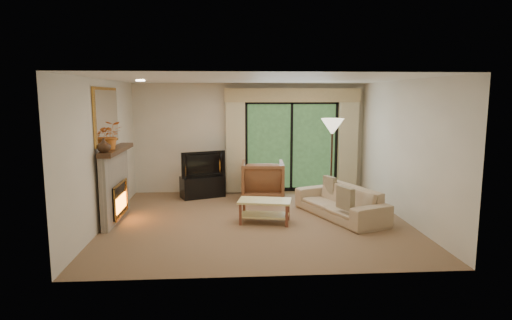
{
  "coord_description": "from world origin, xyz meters",
  "views": [
    {
      "loc": [
        -0.53,
        -7.72,
        2.31
      ],
      "look_at": [
        0.0,
        0.3,
        1.1
      ],
      "focal_mm": 30.0,
      "sensor_mm": 36.0,
      "label": 1
    }
  ],
  "objects": [
    {
      "name": "vase",
      "position": [
        -2.61,
        -0.44,
        1.49
      ],
      "size": [
        0.29,
        0.29,
        0.24
      ],
      "primitive_type": "imported",
      "rotation": [
        0.0,
        0.0,
        0.32
      ],
      "color": "#3D2717",
      "rests_on": "fireplace"
    },
    {
      "name": "media_console",
      "position": [
        -1.12,
        1.95,
        0.24
      ],
      "size": [
        1.06,
        0.76,
        0.48
      ],
      "primitive_type": "cube",
      "rotation": [
        0.0,
        0.0,
        0.37
      ],
      "color": "black",
      "rests_on": "floor"
    },
    {
      "name": "curtain_left",
      "position": [
        -0.35,
        2.34,
        1.2
      ],
      "size": [
        0.45,
        0.18,
        2.35
      ],
      "primitive_type": "cube",
      "color": "#C9BB8F",
      "rests_on": "floor"
    },
    {
      "name": "sliding_door",
      "position": [
        1.0,
        2.45,
        1.1
      ],
      "size": [
        2.26,
        0.1,
        2.16
      ],
      "primitive_type": null,
      "color": "black",
      "rests_on": "floor"
    },
    {
      "name": "curtain_right",
      "position": [
        2.35,
        2.34,
        1.2
      ],
      "size": [
        0.45,
        0.18,
        2.35
      ],
      "primitive_type": "cube",
      "color": "#C9BB8F",
      "rests_on": "floor"
    },
    {
      "name": "pillow_near",
      "position": [
        1.54,
        -0.45,
        0.51
      ],
      "size": [
        0.25,
        0.41,
        0.4
      ],
      "primitive_type": "cube",
      "rotation": [
        0.0,
        0.0,
        0.38
      ],
      "color": "brown",
      "rests_on": "sofa"
    },
    {
      "name": "fireplace",
      "position": [
        -2.63,
        0.2,
        0.69
      ],
      "size": [
        0.24,
        1.7,
        1.37
      ],
      "primitive_type": null,
      "color": "gray",
      "rests_on": "floor"
    },
    {
      "name": "armchair",
      "position": [
        0.24,
        1.67,
        0.43
      ],
      "size": [
        0.99,
        1.01,
        0.87
      ],
      "primitive_type": "imported",
      "rotation": [
        0.0,
        0.0,
        3.08
      ],
      "color": "brown",
      "rests_on": "floor"
    },
    {
      "name": "mirror",
      "position": [
        -2.71,
        0.2,
        1.95
      ],
      "size": [
        0.07,
        1.45,
        1.02
      ],
      "primitive_type": null,
      "color": "gold",
      "rests_on": "wall_left"
    },
    {
      "name": "coffee_table",
      "position": [
        0.13,
        -0.14,
        0.21
      ],
      "size": [
        1.03,
        0.7,
        0.43
      ],
      "primitive_type": null,
      "rotation": [
        0.0,
        0.0,
        -0.2
      ],
      "color": "#F3D987",
      "rests_on": "floor"
    },
    {
      "name": "cornice",
      "position": [
        1.0,
        2.36,
        2.32
      ],
      "size": [
        3.2,
        0.24,
        0.32
      ],
      "primitive_type": "cube",
      "color": "tan",
      "rests_on": "wall_back"
    },
    {
      "name": "branches",
      "position": [
        -2.61,
        -0.07,
        1.62
      ],
      "size": [
        0.52,
        0.47,
        0.5
      ],
      "primitive_type": "imported",
      "rotation": [
        0.0,
        0.0,
        0.2
      ],
      "color": "orange",
      "rests_on": "fireplace"
    },
    {
      "name": "wall_back",
      "position": [
        0.0,
        2.5,
        1.3
      ],
      "size": [
        5.0,
        0.0,
        5.0
      ],
      "primitive_type": "plane",
      "rotation": [
        1.57,
        0.0,
        0.0
      ],
      "color": "beige",
      "rests_on": "ground"
    },
    {
      "name": "sofa",
      "position": [
        1.61,
        0.13,
        0.3
      ],
      "size": [
        1.5,
        2.18,
        0.59
      ],
      "primitive_type": "imported",
      "rotation": [
        0.0,
        0.0,
        -1.19
      ],
      "color": "tan",
      "rests_on": "floor"
    },
    {
      "name": "floor",
      "position": [
        0.0,
        0.0,
        0.0
      ],
      "size": [
        5.5,
        5.5,
        0.0
      ],
      "primitive_type": "plane",
      "color": "#866547",
      "rests_on": "ground"
    },
    {
      "name": "wall_right",
      "position": [
        2.75,
        0.0,
        1.3
      ],
      "size": [
        0.0,
        5.0,
        5.0
      ],
      "primitive_type": "plane",
      "rotation": [
        1.57,
        0.0,
        -1.57
      ],
      "color": "beige",
      "rests_on": "ground"
    },
    {
      "name": "floor_lamp",
      "position": [
        1.71,
        1.3,
        0.91
      ],
      "size": [
        0.6,
        0.6,
        1.83
      ],
      "primitive_type": null,
      "rotation": [
        0.0,
        0.0,
        -0.26
      ],
      "color": "#F9EECA",
      "rests_on": "floor"
    },
    {
      "name": "wall_front",
      "position": [
        0.0,
        -2.5,
        1.3
      ],
      "size": [
        5.0,
        0.0,
        5.0
      ],
      "primitive_type": "plane",
      "rotation": [
        -1.57,
        0.0,
        0.0
      ],
      "color": "beige",
      "rests_on": "ground"
    },
    {
      "name": "pillow_far",
      "position": [
        1.54,
        0.72,
        0.5
      ],
      "size": [
        0.22,
        0.36,
        0.36
      ],
      "primitive_type": "cube",
      "rotation": [
        0.0,
        0.0,
        0.38
      ],
      "color": "brown",
      "rests_on": "sofa"
    },
    {
      "name": "wall_left",
      "position": [
        -2.75,
        0.0,
        1.3
      ],
      "size": [
        0.0,
        5.0,
        5.0
      ],
      "primitive_type": "plane",
      "rotation": [
        1.57,
        0.0,
        1.57
      ],
      "color": "beige",
      "rests_on": "ground"
    },
    {
      "name": "tv",
      "position": [
        -1.12,
        1.95,
        0.78
      ],
      "size": [
        1.0,
        0.5,
        0.59
      ],
      "primitive_type": "imported",
      "rotation": [
        0.0,
        0.0,
        0.37
      ],
      "color": "black",
      "rests_on": "media_console"
    },
    {
      "name": "ceiling",
      "position": [
        0.0,
        0.0,
        2.6
      ],
      "size": [
        5.5,
        5.5,
        0.0
      ],
      "primitive_type": "plane",
      "rotation": [
        3.14,
        0.0,
        0.0
      ],
      "color": "white",
      "rests_on": "ground"
    }
  ]
}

